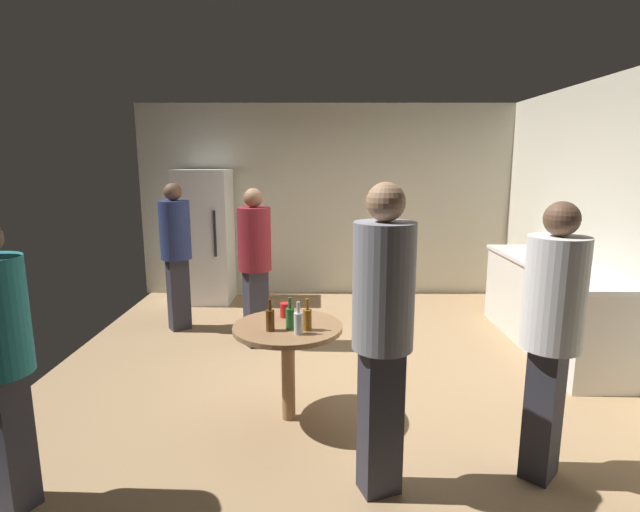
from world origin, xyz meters
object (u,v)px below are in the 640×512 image
refrigerator (207,237)px  foreground_table (289,339)px  person_in_maroon_shirt (256,255)px  person_in_navy_shirt (177,245)px  plastic_cup_red (287,310)px  beer_bottle_amber (309,319)px  beer_bottle_green (291,317)px  person_in_gray_shirt (384,318)px  beer_bottle_brown (271,319)px  beer_bottle_clear (300,322)px  person_in_white_shirt (554,322)px  kettle (542,252)px  wine_bottle_on_counter (555,251)px

refrigerator → foreground_table: refrigerator is taller
person_in_maroon_shirt → person_in_navy_shirt: bearing=-151.2°
plastic_cup_red → person_in_maroon_shirt: person_in_maroon_shirt is taller
beer_bottle_amber → beer_bottle_green: bearing=166.8°
beer_bottle_amber → plastic_cup_red: size_ratio=2.09×
refrigerator → person_in_gray_shirt: size_ratio=1.00×
person_in_navy_shirt → beer_bottle_amber: bearing=0.8°
beer_bottle_brown → person_in_maroon_shirt: bearing=101.2°
beer_bottle_clear → person_in_white_shirt: bearing=-18.3°
person_in_white_shirt → person_in_maroon_shirt: 2.97m
refrigerator → person_in_navy_shirt: (-0.05, -1.17, 0.08)m
plastic_cup_red → person_in_gray_shirt: person_in_gray_shirt is taller
kettle → beer_bottle_amber: (-2.42, -1.77, -0.15)m
beer_bottle_amber → beer_bottle_brown: same height
kettle → foreground_table: (-2.57, -1.67, -0.34)m
foreground_table → person_in_maroon_shirt: bearing=106.1°
beer_bottle_amber → beer_bottle_green: size_ratio=1.00×
beer_bottle_green → person_in_maroon_shirt: person_in_maroon_shirt is taller
person_in_navy_shirt → person_in_maroon_shirt: bearing=26.8°
foreground_table → beer_bottle_green: beer_bottle_green is taller
beer_bottle_brown → person_in_maroon_shirt: person_in_maroon_shirt is taller
person_in_navy_shirt → wine_bottle_on_counter: bearing=47.2°
beer_bottle_amber → person_in_white_shirt: person_in_white_shirt is taller
person_in_navy_shirt → foreground_table: bearing=-0.6°
kettle → beer_bottle_green: bearing=-145.6°
kettle → foreground_table: bearing=-147.0°
beer_bottle_amber → person_in_maroon_shirt: bearing=109.9°
person_in_navy_shirt → person_in_maroon_shirt: size_ratio=1.02×
wine_bottle_on_counter → beer_bottle_green: (-2.58, -1.55, -0.20)m
beer_bottle_brown → beer_bottle_clear: bearing=-18.6°
kettle → person_in_white_shirt: 2.54m
person_in_white_shirt → refrigerator: bearing=-9.7°
foreground_table → beer_bottle_green: 0.20m
foreground_table → beer_bottle_clear: bearing=-64.6°
beer_bottle_brown → plastic_cup_red: bearing=74.7°
person_in_white_shirt → person_in_navy_shirt: bearing=1.1°
beer_bottle_brown → plastic_cup_red: beer_bottle_brown is taller
beer_bottle_brown → person_in_navy_shirt: size_ratio=0.14×
beer_bottle_green → person_in_white_shirt: bearing=-21.1°
plastic_cup_red → person_in_navy_shirt: 2.27m
beer_bottle_green → plastic_cup_red: beer_bottle_green is taller
kettle → beer_bottle_clear: size_ratio=1.06×
foreground_table → beer_bottle_clear: (0.09, -0.18, 0.19)m
person_in_white_shirt → person_in_gray_shirt: bearing=50.9°
beer_bottle_brown → beer_bottle_green: bearing=15.9°
person_in_white_shirt → person_in_maroon_shirt: size_ratio=1.03×
wine_bottle_on_counter → beer_bottle_amber: size_ratio=1.35×
person_in_maroon_shirt → plastic_cup_red: bearing=-16.2°
wine_bottle_on_counter → beer_bottle_clear: wine_bottle_on_counter is taller
foreground_table → beer_bottle_green: size_ratio=3.48×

